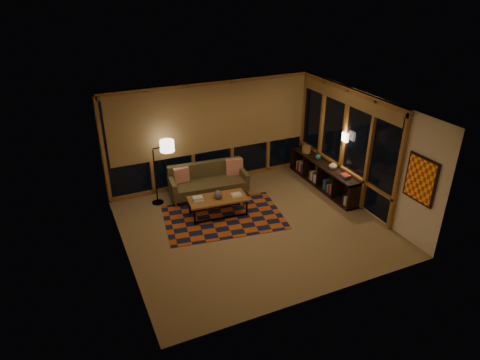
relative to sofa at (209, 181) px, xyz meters
name	(u,v)px	position (x,y,z in m)	size (l,w,h in m)	color
floor	(253,227)	(0.38, -1.78, -0.39)	(5.50, 5.00, 0.01)	#8B7151
ceiling	(255,109)	(0.38, -1.78, 2.31)	(5.50, 5.00, 0.01)	white
walls	(254,172)	(0.38, -1.78, 0.96)	(5.51, 5.01, 2.70)	beige
window_wall_back	(212,134)	(0.38, 0.65, 0.96)	(5.30, 0.16, 2.60)	brown
window_wall_right	(343,143)	(3.06, -1.18, 0.96)	(0.16, 3.70, 2.60)	brown
wall_art	(421,180)	(3.09, -3.63, 1.06)	(0.06, 0.74, 0.94)	red
wall_sconce	(345,137)	(3.00, -1.33, 1.16)	(0.12, 0.18, 0.22)	#FFEACF
sofa	(209,181)	(0.00, 0.00, 0.00)	(1.91, 0.77, 0.78)	brown
pillow_left	(181,175)	(-0.62, 0.22, 0.19)	(0.38, 0.13, 0.38)	#C73F1A
pillow_right	(234,166)	(0.75, 0.12, 0.22)	(0.43, 0.14, 0.43)	#C73F1A
area_rug	(224,217)	(-0.07, -1.15, -0.38)	(2.67, 1.78, 0.01)	#AD4611
coffee_table	(218,206)	(-0.14, -0.99, -0.17)	(1.33, 0.61, 0.44)	brown
book_stack_a	(198,199)	(-0.58, -0.91, 0.09)	(0.25, 0.20, 0.07)	beige
book_stack_b	(236,195)	(0.29, -1.06, 0.08)	(0.27, 0.21, 0.05)	beige
ceramic_pot	(218,194)	(-0.14, -1.01, 0.15)	(0.20, 0.20, 0.20)	#303031
floor_lamp	(155,174)	(-1.28, 0.14, 0.39)	(0.52, 0.34, 1.55)	black
bookshelf	(323,175)	(2.87, -0.78, -0.06)	(0.40, 2.65, 0.66)	black
basket	(306,149)	(2.85, 0.04, 0.36)	(0.24, 0.24, 0.18)	olive
teal_bowl	(318,157)	(2.87, -0.49, 0.35)	(0.15, 0.15, 0.15)	#206262
vase	(333,165)	(2.87, -1.15, 0.38)	(0.20, 0.20, 0.21)	tan
shelf_book_stack	(345,176)	(2.87, -1.66, 0.31)	(0.17, 0.24, 0.07)	beige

